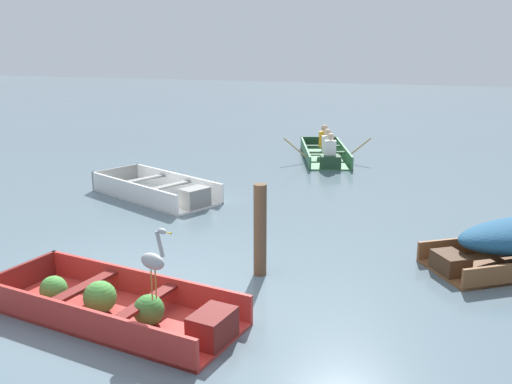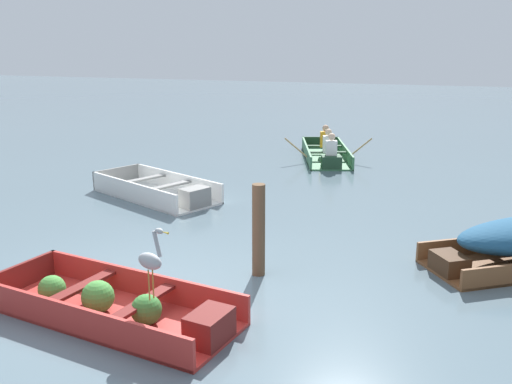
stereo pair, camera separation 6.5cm
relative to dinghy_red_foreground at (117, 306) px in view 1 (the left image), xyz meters
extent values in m
plane|color=slate|center=(0.00, 0.69, -0.15)|extent=(80.00, 80.00, 0.00)
cube|color=#AD2D28|center=(-0.07, 0.03, -0.13)|extent=(3.22, 1.59, 0.04)
cube|color=#AD2D28|center=(0.01, 0.57, 0.03)|extent=(3.06, 0.49, 0.37)
cube|color=#AD2D28|center=(-0.15, -0.52, 0.03)|extent=(3.06, 0.49, 0.37)
cube|color=maroon|center=(-1.57, 0.24, 0.03)|extent=(0.22, 1.15, 0.37)
cube|color=maroon|center=(1.28, -0.17, 0.05)|extent=(0.43, 0.57, 0.33)
cube|color=maroon|center=(0.39, -0.04, 0.12)|extent=(0.31, 1.07, 0.04)
cube|color=maroon|center=(-0.53, 0.09, 0.12)|extent=(0.31, 1.07, 0.04)
sphere|color=#387533|center=(0.46, -0.08, 0.07)|extent=(0.35, 0.35, 0.35)
sphere|color=#428438|center=(-0.23, 0.00, 0.08)|extent=(0.39, 0.39, 0.39)
sphere|color=#428438|center=(-0.93, 0.05, 0.06)|extent=(0.33, 0.33, 0.33)
cube|color=#3F2716|center=(3.63, 2.67, 0.02)|extent=(0.59, 0.62, 0.27)
cube|color=white|center=(-2.26, 4.95, -0.13)|extent=(3.12, 2.26, 0.04)
cube|color=white|center=(-2.03, 5.48, 0.05)|extent=(2.65, 1.20, 0.41)
cube|color=white|center=(-2.49, 4.42, 0.05)|extent=(2.65, 1.20, 0.41)
cube|color=gray|center=(-3.55, 5.52, 0.05)|extent=(0.53, 1.12, 0.41)
cube|color=gray|center=(-1.11, 4.44, 0.08)|extent=(0.55, 0.64, 0.37)
cube|color=gray|center=(-1.87, 4.78, 0.16)|extent=(0.59, 1.08, 0.04)
cube|color=gray|center=(-2.66, 5.12, 0.16)|extent=(0.59, 1.08, 0.04)
cube|color=#387047|center=(0.15, 10.17, -0.13)|extent=(2.10, 3.42, 0.04)
cube|color=#387047|center=(0.65, 10.34, 0.02)|extent=(1.09, 3.08, 0.35)
cube|color=#387047|center=(-0.35, 10.00, 0.02)|extent=(1.09, 3.08, 0.35)
cube|color=#1E3D27|center=(-0.36, 11.68, 0.02)|extent=(1.07, 0.41, 0.35)
cube|color=#1E3D27|center=(0.62, 8.80, 0.04)|extent=(0.59, 0.50, 0.32)
cube|color=#1E3D27|center=(0.31, 9.71, 0.11)|extent=(1.01, 0.48, 0.04)
cube|color=#1E3D27|center=(-0.01, 10.63, 0.11)|extent=(1.01, 0.48, 0.04)
cube|color=orange|center=(0.09, 10.35, 0.35)|extent=(0.32, 0.26, 0.44)
sphere|color=tan|center=(0.09, 10.35, 0.67)|extent=(0.18, 0.18, 0.18)
cube|color=white|center=(0.33, 9.63, 0.35)|extent=(0.32, 0.26, 0.44)
sphere|color=beige|center=(0.33, 9.63, 0.67)|extent=(0.18, 0.18, 0.18)
cube|color=white|center=(0.58, 8.91, 0.35)|extent=(0.32, 0.26, 0.44)
sphere|color=beige|center=(0.58, 8.91, 0.67)|extent=(0.18, 0.18, 0.18)
cylinder|color=tan|center=(1.14, 9.91, 0.25)|extent=(0.62, 0.25, 0.55)
cylinder|color=tan|center=(-0.47, 9.35, 0.25)|extent=(0.62, 0.25, 0.55)
cylinder|color=olive|center=(0.62, -0.17, 0.45)|extent=(0.02, 0.02, 0.35)
cylinder|color=olive|center=(0.61, -0.23, 0.45)|extent=(0.02, 0.02, 0.35)
ellipsoid|color=#93999E|center=(0.61, -0.20, 0.71)|extent=(0.35, 0.22, 0.18)
cylinder|color=#93999E|center=(0.73, -0.23, 0.93)|extent=(0.12, 0.07, 0.28)
ellipsoid|color=#93999E|center=(0.77, -0.24, 1.08)|extent=(0.12, 0.09, 0.06)
cone|color=gold|center=(0.84, -0.27, 1.08)|extent=(0.10, 0.05, 0.02)
cylinder|color=brown|center=(1.14, 1.79, 0.49)|extent=(0.18, 0.18, 1.29)
camera|label=1|loc=(3.54, -5.19, 2.97)|focal=40.00mm
camera|label=2|loc=(3.60, -5.17, 2.97)|focal=40.00mm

